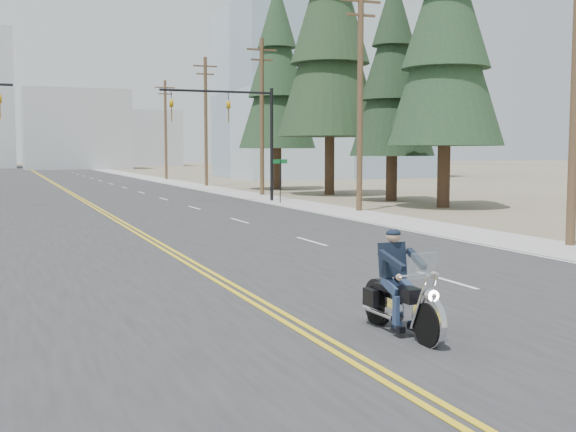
# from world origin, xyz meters

# --- Properties ---
(ground_plane) EXTENTS (400.00, 400.00, 0.00)m
(ground_plane) POSITION_xyz_m (0.00, 0.00, 0.00)
(ground_plane) COLOR #776D56
(ground_plane) RESTS_ON ground
(road) EXTENTS (20.00, 200.00, 0.01)m
(road) POSITION_xyz_m (0.00, 70.00, 0.01)
(road) COLOR #303033
(road) RESTS_ON ground
(sidewalk_right) EXTENTS (3.00, 200.00, 0.01)m
(sidewalk_right) POSITION_xyz_m (11.50, 70.00, 0.01)
(sidewalk_right) COLOR #A5A5A0
(sidewalk_right) RESTS_ON ground
(traffic_mast_right) EXTENTS (7.10, 0.26, 7.00)m
(traffic_mast_right) POSITION_xyz_m (8.98, 32.00, 4.94)
(traffic_mast_right) COLOR black
(traffic_mast_right) RESTS_ON ground
(street_sign) EXTENTS (0.90, 0.06, 2.62)m
(street_sign) POSITION_xyz_m (10.80, 30.00, 1.80)
(street_sign) COLOR black
(street_sign) RESTS_ON ground
(utility_pole_a) EXTENTS (2.20, 0.30, 11.00)m
(utility_pole_a) POSITION_xyz_m (12.50, 8.00, 5.73)
(utility_pole_a) COLOR brown
(utility_pole_a) RESTS_ON ground
(utility_pole_b) EXTENTS (2.20, 0.30, 11.50)m
(utility_pole_b) POSITION_xyz_m (12.50, 23.00, 5.98)
(utility_pole_b) COLOR brown
(utility_pole_b) RESTS_ON ground
(utility_pole_c) EXTENTS (2.20, 0.30, 11.00)m
(utility_pole_c) POSITION_xyz_m (12.50, 38.00, 5.73)
(utility_pole_c) COLOR brown
(utility_pole_c) RESTS_ON ground
(utility_pole_d) EXTENTS (2.20, 0.30, 11.50)m
(utility_pole_d) POSITION_xyz_m (12.50, 53.00, 5.98)
(utility_pole_d) COLOR brown
(utility_pole_d) RESTS_ON ground
(utility_pole_e) EXTENTS (2.20, 0.30, 11.00)m
(utility_pole_e) POSITION_xyz_m (12.50, 70.00, 5.73)
(utility_pole_e) COLOR brown
(utility_pole_e) RESTS_ON ground
(glass_building) EXTENTS (24.00, 16.00, 20.00)m
(glass_building) POSITION_xyz_m (32.00, 70.00, 10.00)
(glass_building) COLOR #9EB5CC
(glass_building) RESTS_ON ground
(haze_bldg_b) EXTENTS (18.00, 14.00, 14.00)m
(haze_bldg_b) POSITION_xyz_m (8.00, 125.00, 7.00)
(haze_bldg_b) COLOR #ADB2B7
(haze_bldg_b) RESTS_ON ground
(haze_bldg_c) EXTENTS (16.00, 12.00, 18.00)m
(haze_bldg_c) POSITION_xyz_m (40.00, 110.00, 9.00)
(haze_bldg_c) COLOR #B7BCC6
(haze_bldg_c) RESTS_ON ground
(haze_bldg_e) EXTENTS (14.00, 14.00, 12.00)m
(haze_bldg_e) POSITION_xyz_m (25.00, 150.00, 6.00)
(haze_bldg_e) COLOR #B7BCC6
(haze_bldg_e) RESTS_ON ground
(motorcyclist) EXTENTS (1.00, 2.28, 1.77)m
(motorcyclist) POSITION_xyz_m (1.40, -0.03, 0.88)
(motorcyclist) COLOR black
(motorcyclist) RESTS_ON ground
(conifer_near) EXTENTS (6.44, 6.44, 17.05)m
(conifer_near) POSITION_xyz_m (17.97, 23.48, 9.79)
(conifer_near) COLOR #382619
(conifer_near) RESTS_ON ground
(conifer_mid) EXTENTS (5.29, 5.29, 14.11)m
(conifer_mid) POSITION_xyz_m (18.03, 29.32, 8.10)
(conifer_mid) COLOR #382619
(conifer_mid) RESTS_ON ground
(conifer_tall) EXTENTS (7.50, 7.50, 20.83)m
(conifer_tall) POSITION_xyz_m (17.15, 36.66, 11.96)
(conifer_tall) COLOR #382619
(conifer_tall) RESTS_ON ground
(conifer_far) EXTENTS (6.30, 6.30, 16.87)m
(conifer_far) POSITION_xyz_m (16.38, 45.16, 9.68)
(conifer_far) COLOR #382619
(conifer_far) RESTS_ON ground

